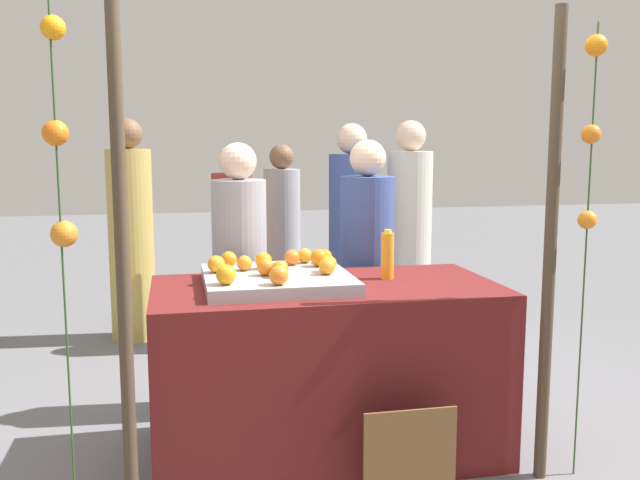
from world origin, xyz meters
The scene contains 30 objects.
ground_plane centered at (0.00, 0.00, 0.00)m, with size 24.00×24.00×0.00m, color slate.
stall_counter centered at (0.00, 0.00, 0.43)m, with size 1.68×0.85×0.86m, color #5B1919.
orange_tray centered at (-0.24, 0.03, 0.89)m, with size 0.70×0.69×0.06m, color #9EA0A5.
orange_0 centered at (-0.50, -0.18, 0.96)m, with size 0.09×0.09×0.09m, color orange.
orange_1 centered at (0.00, 0.17, 0.96)m, with size 0.09×0.09×0.09m, color orange.
orange_2 centered at (-0.45, 0.24, 0.96)m, with size 0.08×0.08×0.08m, color orange.
orange_3 centered at (-0.38, 0.14, 0.95)m, with size 0.08×0.08×0.08m, color orange.
orange_4 centered at (-0.24, -0.07, 0.96)m, with size 0.08×0.08×0.08m, color orange.
orange_5 centered at (0.01, 0.02, 0.96)m, with size 0.08×0.08×0.08m, color orange.
orange_6 centered at (-0.30, -0.01, 0.96)m, with size 0.08×0.08×0.08m, color orange.
orange_7 centered at (-0.13, 0.25, 0.96)m, with size 0.08×0.08×0.08m, color orange.
orange_8 centered at (-0.01, -0.05, 0.96)m, with size 0.08×0.08×0.08m, color orange.
orange_9 centered at (0.05, 0.26, 0.95)m, with size 0.07×0.07×0.07m, color orange.
orange_10 centered at (-0.52, 0.11, 0.96)m, with size 0.08×0.08×0.08m, color orange.
orange_11 centered at (-0.29, 0.16, 0.96)m, with size 0.08×0.08×0.08m, color orange.
orange_12 centered at (-0.27, -0.23, 0.96)m, with size 0.09×0.09×0.09m, color orange.
orange_13 centered at (-0.05, 0.29, 0.95)m, with size 0.08×0.08×0.08m, color orange.
juice_bottle centered at (0.34, 0.09, 0.98)m, with size 0.07×0.07×0.25m.
chalkboard_sign centered at (0.23, -0.61, 0.21)m, with size 0.41×0.03×0.45m.
vendor_left centered at (-0.36, 0.67, 0.72)m, with size 0.31×0.31×1.54m.
vendor_right centered at (0.39, 0.64, 0.73)m, with size 0.31×0.31×1.56m.
crowd_person_0 centered at (-1.05, 2.29, 0.80)m, with size 0.34×0.34×1.72m.
crowd_person_1 centered at (-0.29, 1.93, 0.71)m, with size 0.30×0.30×1.52m.
crowd_person_2 centered at (0.17, 2.48, 0.71)m, with size 0.31×0.31×1.52m.
crowd_person_3 centered at (1.03, 1.76, 0.79)m, with size 0.34×0.34×1.70m.
crowd_person_4 centered at (0.58, 1.77, 0.78)m, with size 0.34×0.34×1.68m.
canopy_post_left centered at (-0.92, -0.46, 1.06)m, with size 0.06×0.06×2.13m, color #473828.
canopy_post_right centered at (0.92, -0.46, 1.06)m, with size 0.06×0.06×2.13m, color #473828.
garland_strand_left centered at (-1.13, -0.50, 1.51)m, with size 0.11×0.10×2.06m.
garland_strand_right centered at (1.08, -0.48, 1.59)m, with size 0.09×0.10×2.06m.
Camera 1 is at (-0.71, -3.23, 1.55)m, focal length 38.86 mm.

